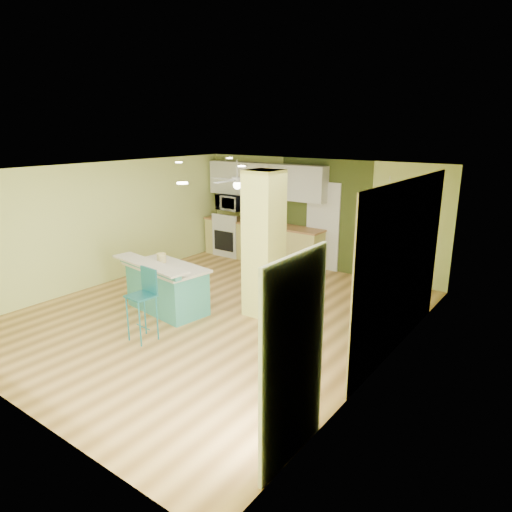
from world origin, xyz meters
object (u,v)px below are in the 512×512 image
at_px(peninsula, 166,287).
at_px(canister, 161,258).
at_px(bar_stool, 145,293).
at_px(fruit_bowl, 277,224).
at_px(side_counter, 388,310).

distance_m(peninsula, canister, 0.53).
relative_size(peninsula, bar_stool, 1.60).
xyz_separation_m(peninsula, fruit_bowl, (-0.02, 3.56, 0.54)).
relative_size(side_counter, canister, 7.70).
bearing_deg(fruit_bowl, canister, -93.29).
xyz_separation_m(side_counter, fruit_bowl, (-3.55, 2.20, 0.57)).
height_order(fruit_bowl, canister, fruit_bowl).
bearing_deg(fruit_bowl, peninsula, -89.61).
distance_m(peninsula, side_counter, 3.78).
bearing_deg(canister, side_counter, 18.29).
relative_size(peninsula, fruit_bowl, 5.71).
distance_m(peninsula, fruit_bowl, 3.60).
bearing_deg(side_counter, canister, -161.71).
bearing_deg(bar_stool, side_counter, 43.44).
bearing_deg(peninsula, side_counter, 28.81).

